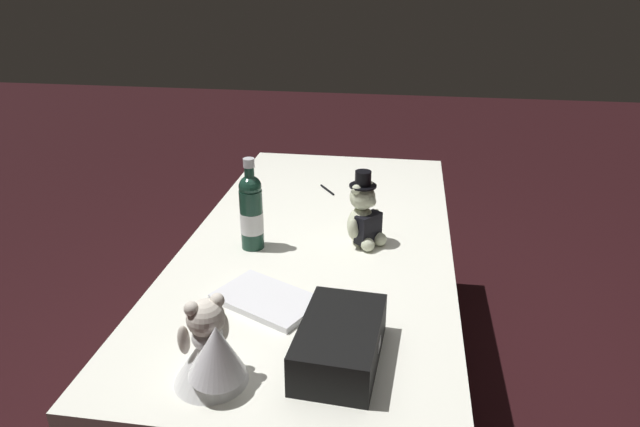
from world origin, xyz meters
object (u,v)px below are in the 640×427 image
at_px(guestbook, 267,299).
at_px(signing_pen, 327,189).
at_px(teddy_bear_groom, 364,217).
at_px(teddy_bear_bride, 211,349).
at_px(gift_case_black, 340,342).
at_px(champagne_bottle, 251,211).

bearing_deg(guestbook, signing_pen, 23.81).
distance_m(teddy_bear_groom, guestbook, 0.51).
height_order(teddy_bear_groom, teddy_bear_bride, teddy_bear_groom).
distance_m(teddy_bear_groom, gift_case_black, 0.68).
xyz_separation_m(teddy_bear_bride, gift_case_black, (0.14, -0.29, -0.05)).
bearing_deg(gift_case_black, champagne_bottle, 33.13).
bearing_deg(signing_pen, champagne_bottle, 162.84).
height_order(gift_case_black, guestbook, gift_case_black).
distance_m(signing_pen, guestbook, 0.94).
bearing_deg(teddy_bear_bride, gift_case_black, -65.04).
relative_size(champagne_bottle, guestbook, 1.10).
bearing_deg(guestbook, teddy_bear_groom, -3.28).
relative_size(gift_case_black, guestbook, 1.13).
bearing_deg(teddy_bear_bride, teddy_bear_groom, -19.93).
bearing_deg(teddy_bear_groom, signing_pen, 22.09).
relative_size(teddy_bear_bride, signing_pen, 2.03).
bearing_deg(champagne_bottle, gift_case_black, -146.87).
height_order(signing_pen, gift_case_black, gift_case_black).
bearing_deg(champagne_bottle, teddy_bear_groom, -77.23).
distance_m(teddy_bear_groom, signing_pen, 0.55).
bearing_deg(champagne_bottle, guestbook, -158.91).
bearing_deg(gift_case_black, guestbook, 46.21).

